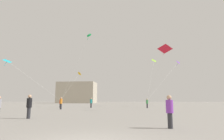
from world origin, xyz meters
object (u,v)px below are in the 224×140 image
(kite_lime_delta, at_px, (154,61))
(kite_crimson_delta, at_px, (165,50))
(kite_violet_diamond, at_px, (178,62))
(kite_amber_diamond, at_px, (79,74))
(person_in_red, at_px, (60,103))
(kite_emerald_diamond, at_px, (88,37))
(person_in_purple, at_px, (170,110))
(person_in_teal, at_px, (91,102))
(building_left_hall, at_px, (77,93))
(person_in_orange, at_px, (61,103))
(person_in_black, at_px, (29,105))
(kite_cyan_delta, at_px, (9,62))
(person_in_green, at_px, (147,103))

(kite_lime_delta, height_order, kite_crimson_delta, kite_lime_delta)
(kite_violet_diamond, height_order, kite_amber_diamond, kite_violet_diamond)
(person_in_red, distance_m, kite_emerald_diamond, 13.78)
(person_in_purple, xyz_separation_m, person_in_teal, (-7.95, 25.04, 0.08))
(building_left_hall, bearing_deg, kite_amber_diamond, -76.54)
(person_in_orange, bearing_deg, kite_amber_diamond, 145.85)
(person_in_orange, relative_size, building_left_hall, 0.11)
(kite_crimson_delta, bearing_deg, person_in_black, -138.94)
(person_in_purple, distance_m, building_left_hall, 80.52)
(person_in_black, bearing_deg, kite_violet_diamond, -114.70)
(kite_violet_diamond, distance_m, kite_amber_diamond, 21.78)
(kite_lime_delta, xyz_separation_m, kite_cyan_delta, (-22.14, -19.28, -3.79))
(kite_violet_diamond, bearing_deg, person_in_green, -135.53)
(person_in_red, distance_m, person_in_green, 15.80)
(kite_lime_delta, bearing_deg, kite_crimson_delta, -94.78)
(person_in_red, distance_m, kite_crimson_delta, 20.92)
(person_in_red, height_order, kite_emerald_diamond, kite_emerald_diamond)
(person_in_orange, xyz_separation_m, kite_emerald_diamond, (4.08, -0.56, 10.18))
(person_in_green, relative_size, kite_emerald_diamond, 0.16)
(person_in_red, distance_m, person_in_black, 21.06)
(person_in_orange, distance_m, person_in_green, 14.70)
(kite_amber_diamond, height_order, kite_crimson_delta, kite_crimson_delta)
(person_in_orange, relative_size, kite_crimson_delta, 0.21)
(person_in_black, relative_size, person_in_purple, 1.10)
(person_in_teal, relative_size, kite_emerald_diamond, 0.17)
(kite_emerald_diamond, bearing_deg, kite_crimson_delta, -12.35)
(person_in_orange, height_order, building_left_hall, building_left_hall)
(person_in_orange, xyz_separation_m, person_in_red, (-2.09, 6.20, -0.12))
(kite_violet_diamond, bearing_deg, person_in_black, -125.41)
(person_in_orange, bearing_deg, person_in_teal, 116.48)
(kite_amber_diamond, bearing_deg, person_in_red, -121.69)
(person_in_purple, distance_m, kite_emerald_diamond, 22.50)
(kite_amber_diamond, relative_size, building_left_hall, 0.35)
(kite_emerald_diamond, bearing_deg, building_left_hall, 104.43)
(kite_lime_delta, relative_size, kite_emerald_diamond, 0.92)
(kite_cyan_delta, distance_m, building_left_hall, 63.52)
(kite_violet_diamond, bearing_deg, kite_amber_diamond, -171.84)
(person_in_green, relative_size, kite_lime_delta, 0.17)
(person_in_red, xyz_separation_m, person_in_purple, (13.72, -25.31, 0.02))
(person_in_orange, height_order, person_in_red, person_in_orange)
(person_in_orange, distance_m, kite_amber_diamond, 11.82)
(kite_violet_diamond, distance_m, kite_crimson_delta, 17.69)
(person_in_red, xyz_separation_m, kite_violet_diamond, (23.90, 7.14, 8.74))
(person_in_green, xyz_separation_m, kite_violet_diamond, (8.12, 7.98, 8.72))
(person_in_green, distance_m, kite_violet_diamond, 14.34)
(kite_amber_diamond, height_order, kite_cyan_delta, kite_amber_diamond)
(person_in_orange, distance_m, person_in_teal, 6.98)
(person_in_green, height_order, kite_lime_delta, kite_lime_delta)
(kite_amber_diamond, height_order, building_left_hall, building_left_hall)
(kite_cyan_delta, bearing_deg, kite_amber_diamond, 68.97)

